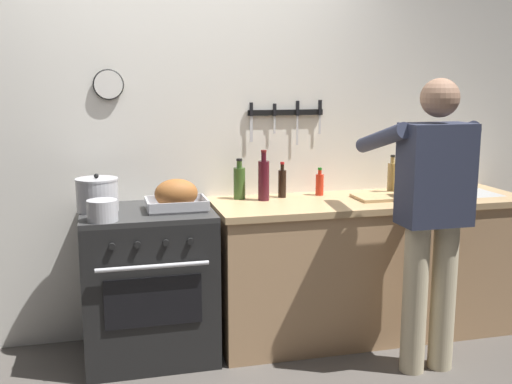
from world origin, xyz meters
name	(u,v)px	position (x,y,z in m)	size (l,w,h in m)	color
wall_back	(175,135)	(0.00, 1.35, 1.30)	(6.00, 0.13, 2.60)	white
counter_block	(369,264)	(1.21, 0.99, 0.46)	(2.03, 0.65, 0.90)	tan
stove	(149,283)	(-0.22, 0.99, 0.45)	(0.76, 0.67, 0.90)	black
person_cook	(432,207)	(1.31, 0.42, 0.95)	(0.51, 0.63, 1.66)	#C6B793
roasting_pan	(176,196)	(-0.05, 0.95, 0.98)	(0.35, 0.26, 0.18)	#B7B7BC
stock_pot	(97,195)	(-0.50, 1.03, 1.00)	(0.24, 0.24, 0.22)	#B7B7BC
saucepan	(102,211)	(-0.47, 0.76, 0.96)	(0.16, 0.16, 0.12)	#B7B7BC
cutting_board	(383,197)	(1.28, 0.96, 0.91)	(0.36, 0.24, 0.02)	tan
bottle_wine_red	(264,179)	(0.52, 1.10, 1.03)	(0.07, 0.07, 0.32)	#47141E
bottle_soy_sauce	(282,183)	(0.66, 1.17, 1.00)	(0.05, 0.05, 0.23)	black
bottle_cooking_oil	(400,176)	(1.45, 1.08, 1.02)	(0.07, 0.07, 0.29)	gold
bottle_hot_sauce	(320,184)	(0.92, 1.17, 0.98)	(0.05, 0.05, 0.18)	red
bottle_vinegar	(392,177)	(1.43, 1.16, 1.01)	(0.06, 0.06, 0.25)	#997F4C
bottle_olive_oil	(239,182)	(0.38, 1.18, 1.01)	(0.08, 0.08, 0.26)	#385623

